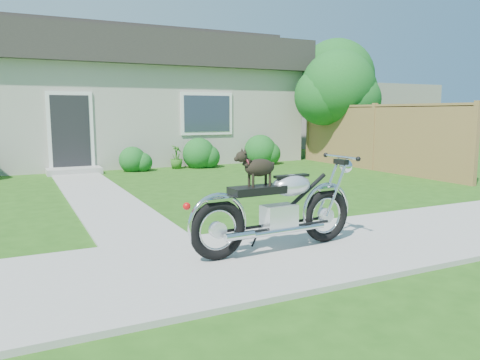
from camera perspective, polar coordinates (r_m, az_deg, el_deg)
name	(u,v)px	position (r m, az deg, el deg)	size (l,w,h in m)	color
ground	(297,252)	(5.67, 6.91, -8.67)	(80.00, 80.00, 0.00)	#235114
sidewalk	(297,250)	(5.66, 6.91, -8.48)	(24.00, 2.20, 0.04)	#9E9B93
walkway	(97,194)	(9.79, -17.06, -1.69)	(1.20, 8.00, 0.03)	#9E9B93
house	(105,97)	(16.81, -16.12, 9.70)	(12.60, 7.03, 4.50)	#B5AFA3
fence	(374,137)	(13.87, 15.99, 5.04)	(0.12, 6.62, 1.90)	olive
tree_near	(342,91)	(15.58, 12.36, 10.56)	(2.45, 2.36, 3.62)	#3D2B1C
tree_far	(340,81)	(18.47, 12.07, 11.72)	(2.88, 2.86, 4.38)	#3D2B1C
shrub_row	(130,157)	(13.43, -13.21, 2.73)	(10.38, 1.02, 1.02)	#17581D
potted_plant_right	(176,157)	(13.85, -7.77, 2.81)	(0.39, 0.39, 0.69)	#2D661C
motorcycle_with_dog	(278,207)	(5.47, 4.70, -3.26)	(2.22, 0.60, 1.18)	black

